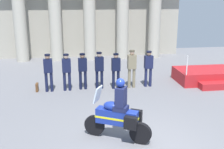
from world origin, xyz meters
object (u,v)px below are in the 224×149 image
officer_in_row_5 (132,66)px  officer_in_row_4 (116,68)px  officer_in_row_0 (48,70)px  officer_in_row_1 (67,69)px  briefcase_on_ground (37,87)px  officer_in_row_2 (83,68)px  reviewing_stand (206,76)px  officer_in_row_3 (99,67)px  officer_in_row_6 (148,66)px  motorcycle_with_rider (119,115)px

officer_in_row_5 → officer_in_row_4: bearing=-2.9°
officer_in_row_5 → officer_in_row_0: bearing=-3.1°
officer_in_row_1 → briefcase_on_ground: officer_in_row_1 is taller
officer_in_row_1 → officer_in_row_2: officer_in_row_1 is taller
officer_in_row_2 → reviewing_stand: bearing=179.1°
reviewing_stand → officer_in_row_5: (-3.79, -0.35, 0.74)m
reviewing_stand → officer_in_row_0: 7.55m
briefcase_on_ground → reviewing_stand: bearing=1.8°
officer_in_row_5 → officer_in_row_3: bearing=-7.5°
officer_in_row_0 → officer_in_row_6: bearing=177.8°
officer_in_row_1 → reviewing_stand: bearing=179.5°
officer_in_row_0 → officer_in_row_1: officer_in_row_0 is taller
motorcycle_with_rider → briefcase_on_ground: 5.67m
officer_in_row_4 → officer_in_row_5: officer_in_row_5 is taller
officer_in_row_5 → officer_in_row_6: bearing=-177.7°
reviewing_stand → officer_in_row_6: 3.08m
officer_in_row_6 → motorcycle_with_rider: motorcycle_with_rider is taller
reviewing_stand → briefcase_on_ground: bearing=-178.2°
officer_in_row_5 → briefcase_on_ground: 4.35m
officer_in_row_5 → motorcycle_with_rider: motorcycle_with_rider is taller
reviewing_stand → motorcycle_with_rider: 7.27m
officer_in_row_6 → officer_in_row_0: bearing=-2.2°
reviewing_stand → officer_in_row_3: officer_in_row_3 is taller
officer_in_row_1 → officer_in_row_5: officer_in_row_5 is taller
reviewing_stand → officer_in_row_0: officer_in_row_0 is taller
officer_in_row_3 → briefcase_on_ground: bearing=-3.1°
officer_in_row_6 → officer_in_row_3: bearing=-4.1°
officer_in_row_3 → officer_in_row_6: (2.27, -0.03, -0.00)m
officer_in_row_6 → briefcase_on_ground: size_ratio=4.66×
officer_in_row_0 → officer_in_row_2: (1.50, 0.12, -0.02)m
officer_in_row_5 → motorcycle_with_rider: size_ratio=0.93×
officer_in_row_0 → officer_in_row_4: bearing=176.8°
officer_in_row_1 → officer_in_row_5: 2.93m
officer_in_row_4 → officer_in_row_0: bearing=-3.2°
officer_in_row_0 → officer_in_row_3: officer_in_row_3 is taller
reviewing_stand → briefcase_on_ground: reviewing_stand is taller
reviewing_stand → officer_in_row_4: 4.58m
officer_in_row_2 → officer_in_row_5: size_ratio=0.94×
reviewing_stand → officer_in_row_6: officer_in_row_6 is taller
officer_in_row_1 → briefcase_on_ground: bearing=-6.3°
officer_in_row_2 → officer_in_row_3: officer_in_row_3 is taller
officer_in_row_5 → briefcase_on_ground: (-4.26, 0.10, -0.86)m
officer_in_row_3 → officer_in_row_4: officer_in_row_3 is taller
reviewing_stand → officer_in_row_1: bearing=-177.2°
officer_in_row_1 → officer_in_row_5: bearing=176.1°
officer_in_row_3 → officer_in_row_1: bearing=-0.1°
reviewing_stand → officer_in_row_1: 6.76m
officer_in_row_3 → officer_in_row_5: bearing=172.5°
officer_in_row_1 → officer_in_row_4: officer_in_row_1 is taller
officer_in_row_0 → officer_in_row_5: (3.72, 0.01, 0.04)m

